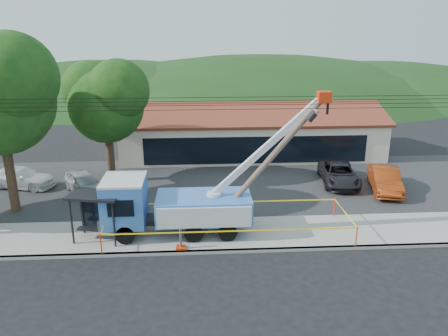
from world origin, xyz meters
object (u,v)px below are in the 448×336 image
utility_truck (173,204)px  car_red (383,192)px  leaning_pole (268,161)px  car_white (22,188)px  car_silver (85,194)px  bus_shelter (98,205)px  car_dark (338,185)px

utility_truck → car_red: (14.18, 5.64, -1.83)m
leaning_pole → car_white: leaning_pole is taller
car_silver → car_white: bearing=130.9°
bus_shelter → car_dark: bus_shelter is taller
car_silver → car_white: car_silver is taller
car_red → car_dark: size_ratio=0.95×
car_silver → bus_shelter: bearing=-102.2°
bus_shelter → car_dark: 17.30m
car_silver → car_red: size_ratio=0.85×
bus_shelter → car_white: 11.22m
car_silver → car_dark: car_dark is taller
car_dark → car_red: bearing=-23.7°
utility_truck → bus_shelter: size_ratio=4.02×
car_silver → car_dark: 17.88m
utility_truck → car_dark: size_ratio=2.29×
leaning_pole → car_red: 11.62m
utility_truck → car_silver: 9.27m
car_silver → leaning_pole: bearing=-62.2°
car_white → car_dark: (22.61, -0.68, 0.00)m
car_red → car_dark: bearing=163.0°
leaning_pole → car_dark: 10.67m
leaning_pole → car_white: bearing=153.5°
utility_truck → car_dark: utility_truck is taller
utility_truck → leaning_pole: utility_truck is taller
car_red → car_silver: bearing=-169.0°
leaning_pole → car_white: 18.60m
car_white → car_dark: car_dark is taller
car_silver → car_dark: bearing=-29.6°
utility_truck → car_white: bearing=144.6°
utility_truck → car_white: (-11.13, 7.90, -1.83)m
car_red → car_dark: 3.14m
car_red → car_dark: car_red is taller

